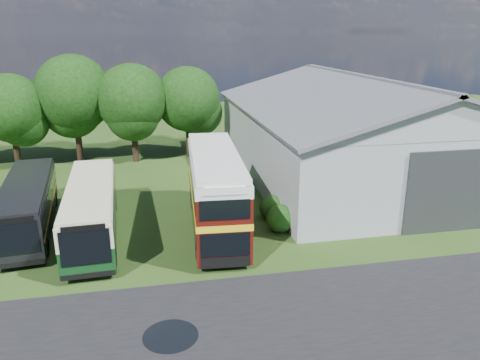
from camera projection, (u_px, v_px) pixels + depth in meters
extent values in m
plane|color=#1F3511|center=(199.00, 292.00, 21.42)|extent=(120.00, 120.00, 0.00)
cube|color=black|center=(281.00, 323.00, 19.19)|extent=(60.00, 8.00, 0.02)
cylinder|color=black|center=(171.00, 336.00, 18.33)|extent=(2.20, 2.20, 0.01)
cube|color=gray|center=(357.00, 142.00, 38.39)|extent=(18.00, 24.00, 5.50)
cube|color=#2D3033|center=(447.00, 192.00, 27.19)|extent=(5.20, 0.18, 5.00)
cylinder|color=black|center=(17.00, 151.00, 40.41)|extent=(0.56, 0.56, 3.06)
sphere|color=black|center=(11.00, 108.00, 39.28)|extent=(5.78, 5.78, 5.78)
cylinder|color=black|center=(79.00, 142.00, 42.50)|extent=(0.56, 0.56, 3.60)
sphere|color=black|center=(74.00, 94.00, 41.16)|extent=(6.80, 6.80, 6.80)
cylinder|color=black|center=(135.00, 144.00, 42.56)|extent=(0.56, 0.56, 3.31)
sphere|color=black|center=(132.00, 99.00, 41.34)|extent=(6.26, 6.26, 6.26)
cylinder|color=black|center=(189.00, 140.00, 44.29)|extent=(0.56, 0.56, 3.17)
sphere|color=black|center=(188.00, 99.00, 43.11)|extent=(5.98, 5.98, 5.98)
sphere|color=#194714|center=(280.00, 230.00, 28.09)|extent=(1.70, 1.70, 1.70)
sphere|color=#194714|center=(271.00, 218.00, 29.96)|extent=(1.60, 1.60, 1.60)
cube|color=#0E3313|center=(91.00, 208.00, 26.83)|extent=(3.15, 11.48, 2.83)
cube|color=#410E09|center=(215.00, 189.00, 27.56)|extent=(3.57, 11.28, 4.45)
cube|color=black|center=(28.00, 204.00, 27.66)|extent=(3.67, 11.22, 2.74)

